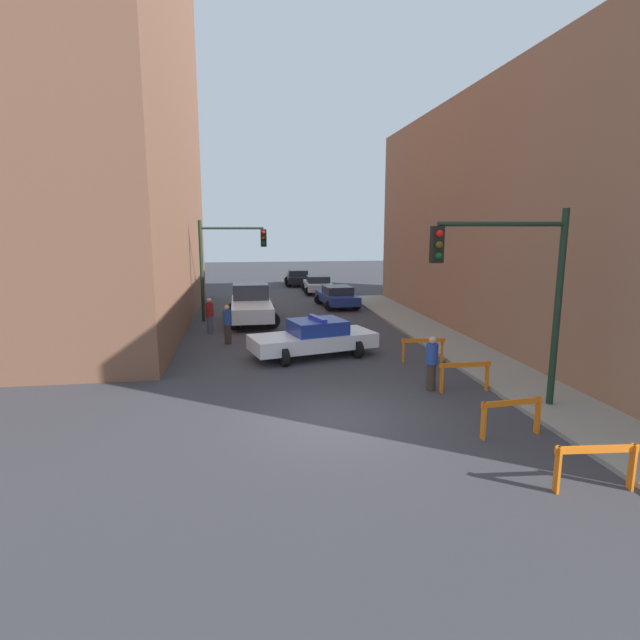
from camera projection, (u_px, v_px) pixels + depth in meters
ground_plane at (335, 418)px, 12.84m from camera, size 120.00×120.00×0.00m
sidewalk_right at (556, 403)px, 13.74m from camera, size 2.40×44.00×0.12m
building_corner_left at (23, 92)px, 22.70m from camera, size 14.00×20.00×21.83m
building_right at (607, 215)px, 21.60m from camera, size 12.00×28.00×10.71m
traffic_light_near at (519, 279)px, 12.76m from camera, size 3.64×0.35×5.20m
traffic_light_far at (223, 256)px, 25.64m from camera, size 3.44×0.35×5.20m
police_car at (314, 338)px, 18.88m from camera, size 5.02×3.09×1.52m
white_truck at (251, 305)px, 25.81m from camera, size 2.69×5.43×1.90m
parked_car_near at (337, 296)px, 30.67m from camera, size 2.50×4.43×1.31m
parked_car_mid at (318, 284)px, 37.17m from camera, size 2.35×4.35×1.31m
parked_car_far at (298, 277)px, 42.25m from camera, size 2.43×4.39×1.31m
pedestrian_crossing at (227, 324)px, 20.88m from camera, size 0.48×0.48×1.66m
pedestrian_corner at (210, 315)px, 22.97m from camera, size 0.39×0.39×1.66m
pedestrian_sidewalk at (432, 363)px, 14.90m from camera, size 0.50×0.50×1.66m
barrier_front at (596, 460)px, 9.18m from camera, size 1.60×0.28×0.90m
barrier_mid at (511, 411)px, 11.62m from camera, size 1.60×0.30×0.90m
barrier_back at (465, 372)px, 14.81m from camera, size 1.60×0.17×0.90m
barrier_corner at (423, 346)px, 17.99m from camera, size 1.60×0.26×0.90m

